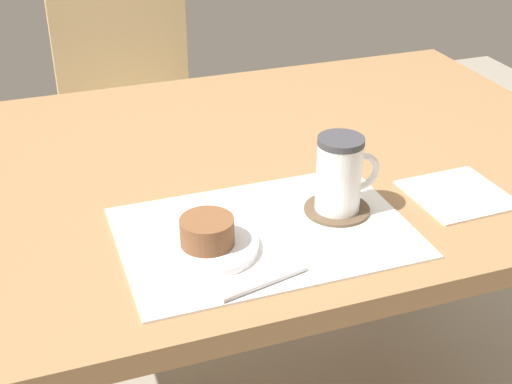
% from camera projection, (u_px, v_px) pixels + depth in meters
% --- Properties ---
extents(dining_table, '(1.29, 0.87, 0.75)m').
position_uv_depth(dining_table, '(252.00, 194.00, 1.31)').
color(dining_table, '#997047').
rests_on(dining_table, ground_plane).
extents(wooden_chair, '(0.44, 0.44, 0.91)m').
position_uv_depth(wooden_chair, '(136.00, 118.00, 2.04)').
color(wooden_chair, '#D1B27F').
rests_on(wooden_chair, ground_plane).
extents(placemat, '(0.43, 0.29, 0.00)m').
position_uv_depth(placemat, '(265.00, 233.00, 1.06)').
color(placemat, white).
rests_on(placemat, dining_table).
extents(pastry_plate, '(0.15, 0.15, 0.01)m').
position_uv_depth(pastry_plate, '(208.00, 247.00, 1.01)').
color(pastry_plate, white).
rests_on(pastry_plate, placemat).
extents(pastry, '(0.08, 0.08, 0.04)m').
position_uv_depth(pastry, '(207.00, 231.00, 1.00)').
color(pastry, brown).
rests_on(pastry, pastry_plate).
extents(coffee_coaster, '(0.10, 0.10, 0.00)m').
position_uv_depth(coffee_coaster, '(337.00, 209.00, 1.11)').
color(coffee_coaster, brown).
rests_on(coffee_coaster, placemat).
extents(coffee_mug, '(0.10, 0.07, 0.12)m').
position_uv_depth(coffee_mug, '(341.00, 174.00, 1.08)').
color(coffee_mug, white).
rests_on(coffee_mug, coffee_coaster).
extents(teaspoon, '(0.13, 0.04, 0.01)m').
position_uv_depth(teaspoon, '(265.00, 283.00, 0.94)').
color(teaspoon, silver).
rests_on(teaspoon, placemat).
extents(paper_napkin, '(0.15, 0.15, 0.00)m').
position_uv_depth(paper_napkin, '(458.00, 194.00, 1.16)').
color(paper_napkin, silver).
rests_on(paper_napkin, dining_table).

